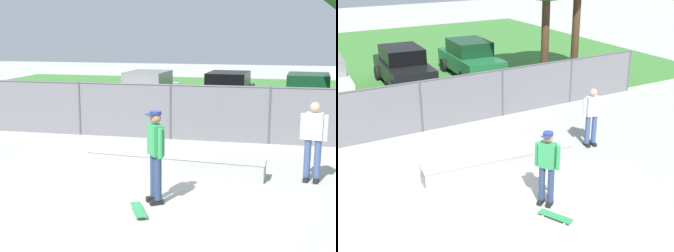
% 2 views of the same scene
% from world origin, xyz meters
% --- Properties ---
extents(ground_plane, '(80.00, 80.00, 0.00)m').
position_xyz_m(ground_plane, '(0.00, 0.00, 0.00)').
color(ground_plane, '#ADAAA3').
extents(grass_strip, '(30.13, 20.00, 0.02)m').
position_xyz_m(grass_strip, '(0.00, 15.65, 0.01)').
color(grass_strip, '#3D7A33').
rests_on(grass_strip, ground).
extents(concrete_ledge, '(4.36, 0.85, 0.48)m').
position_xyz_m(concrete_ledge, '(0.89, 1.69, 0.24)').
color(concrete_ledge, '#999993').
rests_on(concrete_ledge, ground).
extents(skateboarder, '(0.42, 0.51, 1.84)m').
position_xyz_m(skateboarder, '(0.97, -0.37, 1.03)').
color(skateboarder, black).
rests_on(skateboarder, ground).
extents(skateboard, '(0.52, 0.81, 0.09)m').
position_xyz_m(skateboard, '(0.79, -1.00, 0.07)').
color(skateboard, '#2D8C4C').
rests_on(skateboard, ground).
extents(chainlink_fence, '(18.20, 0.07, 1.74)m').
position_xyz_m(chainlink_fence, '(-0.00, 5.35, 0.95)').
color(chainlink_fence, '#4C4C51').
rests_on(chainlink_fence, ground).
extents(car_black, '(2.21, 4.30, 1.66)m').
position_xyz_m(car_black, '(1.20, 10.93, 0.84)').
color(car_black, black).
rests_on(car_black, ground).
extents(car_green, '(2.21, 4.30, 1.66)m').
position_xyz_m(car_green, '(4.39, 10.84, 0.84)').
color(car_green, '#1E6638').
rests_on(car_green, ground).
extents(bystander, '(0.59, 0.33, 1.82)m').
position_xyz_m(bystander, '(4.05, 1.74, 1.01)').
color(bystander, black).
rests_on(bystander, ground).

